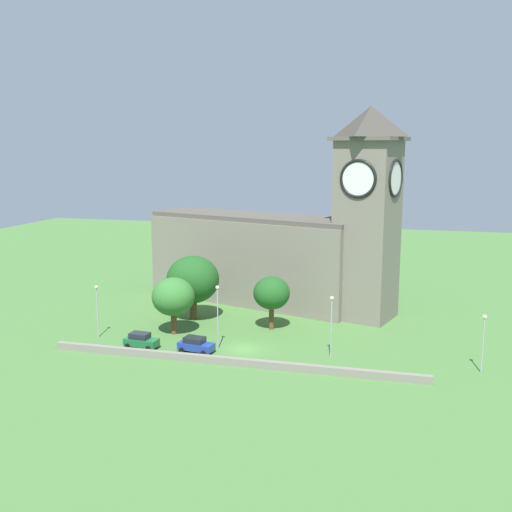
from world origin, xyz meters
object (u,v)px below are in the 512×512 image
at_px(car_green, 141,340).
at_px(church, 283,247).
at_px(streetlamp_east_mid, 484,334).
at_px(streetlamp_west_end, 97,303).
at_px(streetlamp_central, 331,317).
at_px(streetlamp_west_mid, 218,307).
at_px(tree_churchyard, 173,297).
at_px(tree_riverside_west, 193,280).
at_px(car_blue, 196,345).
at_px(tree_by_tower, 272,293).

bearing_deg(car_green, church, 63.10).
xyz_separation_m(church, streetlamp_east_mid, (26.67, -22.13, -4.74)).
relative_size(streetlamp_west_end, streetlamp_central, 0.93).
bearing_deg(streetlamp_central, streetlamp_east_mid, -1.65).
bearing_deg(streetlamp_west_mid, tree_churchyard, 150.67).
height_order(streetlamp_west_mid, tree_riverside_west, tree_riverside_west).
relative_size(streetlamp_west_mid, tree_riverside_west, 0.86).
height_order(streetlamp_west_mid, tree_churchyard, streetlamp_west_mid).
height_order(car_blue, streetlamp_west_end, streetlamp_west_end).
height_order(car_green, tree_churchyard, tree_churchyard).
relative_size(church, tree_riverside_west, 4.48).
distance_m(streetlamp_west_mid, tree_churchyard, 8.47).
height_order(streetlamp_west_end, streetlamp_east_mid, streetlamp_west_end).
bearing_deg(streetlamp_central, tree_riverside_west, 152.52).
distance_m(church, car_green, 28.23).
relative_size(car_green, tree_by_tower, 0.60).
bearing_deg(tree_churchyard, tree_riverside_west, 89.43).
bearing_deg(streetlamp_west_mid, streetlamp_east_mid, -0.33).
bearing_deg(tree_churchyard, streetlamp_west_end, -157.04).
bearing_deg(streetlamp_central, car_blue, -172.12).
height_order(tree_by_tower, tree_riverside_west, tree_riverside_west).
relative_size(streetlamp_west_mid, streetlamp_east_mid, 1.21).
xyz_separation_m(streetlamp_east_mid, tree_churchyard, (-37.23, 4.32, 0.58)).
height_order(streetlamp_west_end, tree_churchyard, tree_churchyard).
height_order(car_green, streetlamp_central, streetlamp_central).
bearing_deg(tree_churchyard, car_blue, -48.98).
height_order(streetlamp_east_mid, tree_riverside_west, tree_riverside_west).
bearing_deg(streetlamp_central, car_green, -173.84).
relative_size(streetlamp_east_mid, tree_churchyard, 0.86).
height_order(car_blue, streetlamp_east_mid, streetlamp_east_mid).
xyz_separation_m(streetlamp_central, tree_churchyard, (-20.92, 3.85, 0.09)).
bearing_deg(streetlamp_west_end, streetlamp_central, -0.22).
bearing_deg(tree_riverside_west, car_blue, -68.34).
bearing_deg(tree_riverside_west, streetlamp_central, -27.48).
height_order(streetlamp_east_mid, tree_by_tower, tree_by_tower).
xyz_separation_m(streetlamp_west_end, tree_riverside_west, (8.89, 10.73, 1.15)).
bearing_deg(tree_by_tower, tree_riverside_west, 171.24).
bearing_deg(car_blue, tree_churchyard, 131.02).
relative_size(streetlamp_central, tree_riverside_west, 0.81).
bearing_deg(church, streetlamp_east_mid, -39.68).
xyz_separation_m(car_green, streetlamp_west_end, (-7.15, 2.56, 3.58)).
relative_size(church, streetlamp_central, 5.55).
xyz_separation_m(streetlamp_west_end, streetlamp_west_mid, (16.20, -0.41, 0.59)).
distance_m(streetlamp_west_end, streetlamp_central, 29.75).
distance_m(streetlamp_central, streetlamp_east_mid, 16.32).
bearing_deg(church, car_blue, -102.56).
bearing_deg(streetlamp_west_end, tree_churchyard, 22.96).
bearing_deg(car_green, tree_churchyard, 75.10).
bearing_deg(car_green, car_blue, 2.23).
xyz_separation_m(car_blue, streetlamp_east_mid, (31.99, 1.70, 3.42)).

